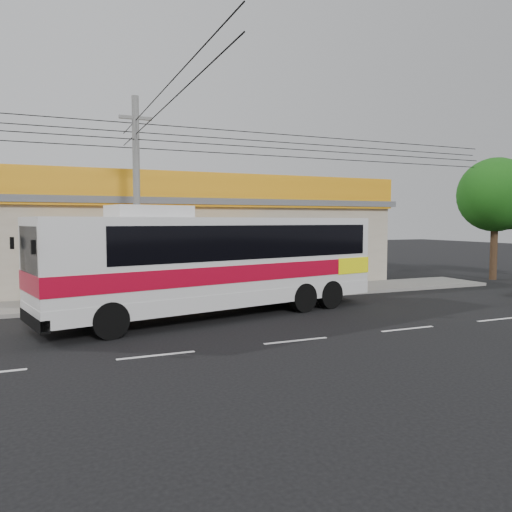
{
  "coord_description": "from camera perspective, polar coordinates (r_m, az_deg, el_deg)",
  "views": [
    {
      "loc": [
        -6.56,
        -14.98,
        3.42
      ],
      "look_at": [
        0.68,
        2.0,
        2.13
      ],
      "focal_mm": 35.0,
      "sensor_mm": 36.0,
      "label": 1
    }
  ],
  "objects": [
    {
      "name": "tree_near",
      "position": [
        32.32,
        25.94,
        6.05
      ],
      "size": [
        4.28,
        4.28,
        7.09
      ],
      "color": "#352115",
      "rests_on": "ground"
    },
    {
      "name": "sidewalk",
      "position": [
        22.24,
        -5.67,
        -4.67
      ],
      "size": [
        30.0,
        3.2,
        0.15
      ],
      "primitive_type": "cube",
      "color": "slate",
      "rests_on": "ground"
    },
    {
      "name": "lane_markings",
      "position": [
        14.51,
        4.58,
        -9.64
      ],
      "size": [
        50.0,
        0.12,
        0.01
      ],
      "primitive_type": null,
      "color": "silver",
      "rests_on": "ground"
    },
    {
      "name": "motorbike_red",
      "position": [
        20.0,
        -16.48,
        -4.02
      ],
      "size": [
        2.16,
        1.51,
        1.07
      ],
      "primitive_type": "imported",
      "rotation": [
        0.0,
        0.0,
        2.0
      ],
      "color": "maroon",
      "rests_on": "sidewalk"
    },
    {
      "name": "ground",
      "position": [
        16.71,
        0.56,
        -7.81
      ],
      "size": [
        120.0,
        120.0,
        0.0
      ],
      "primitive_type": "plane",
      "color": "black",
      "rests_on": "ground"
    },
    {
      "name": "utility_pole",
      "position": [
        19.73,
        -13.59,
        13.37
      ],
      "size": [
        34.0,
        14.0,
        8.09
      ],
      "color": "slate",
      "rests_on": "ground"
    },
    {
      "name": "coach_bus",
      "position": [
        18.03,
        -3.69,
        -0.2
      ],
      "size": [
        13.01,
        5.41,
        3.93
      ],
      "rotation": [
        0.0,
        0.0,
        0.22
      ],
      "color": "silver",
      "rests_on": "ground"
    },
    {
      "name": "storefront_building",
      "position": [
        27.34,
        -9.19,
        1.6
      ],
      "size": [
        22.6,
        9.2,
        5.7
      ],
      "color": "#A39883",
      "rests_on": "ground"
    }
  ]
}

